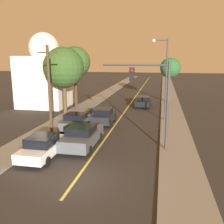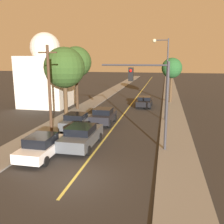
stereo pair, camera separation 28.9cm
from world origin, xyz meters
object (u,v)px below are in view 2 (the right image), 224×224
Objects in this scene: car_far_oncoming at (144,102)px; traffic_signal_mast at (151,91)px; tree_left_near at (64,68)px; car_near_lane_front at (82,136)px; car_outer_lane_front at (42,146)px; streetlamp_right at (164,70)px; tree_left_far at (76,62)px; tree_right_near at (172,68)px; car_near_lane_second at (103,116)px; utility_pole_left at (49,88)px; car_outer_lane_second at (77,121)px; domed_building_left at (47,75)px.

car_far_oncoming is 16.03m from traffic_signal_mast.
car_near_lane_front is at bearing -61.75° from tree_left_near.
tree_left_near reaches higher than car_outer_lane_front.
tree_left_near is (-8.16, -6.61, 4.53)m from car_far_oncoming.
streetlamp_right is 1.06× the size of tree_left_far.
car_far_oncoming is at bearing -131.92° from tree_right_near.
car_near_lane_front is 11.55m from tree_left_near.
car_near_lane_second is at bearing 71.96° from car_far_oncoming.
tree_left_far is at bearing 111.21° from car_near_lane_front.
car_near_lane_second is at bearing -115.95° from tree_right_near.
traffic_signal_mast is 15.51m from tree_left_far.
streetlamp_right is at bearing 108.56° from car_far_oncoming.
traffic_signal_mast is at bearing -94.88° from tree_right_near.
tree_right_near is (8.34, 22.06, 4.11)m from car_outer_lane_front.
car_near_lane_front is 1.10× the size of car_outer_lane_front.
tree_left_far is (-4.84, 12.47, 4.94)m from car_near_lane_front.
tree_right_near is (11.52, 10.35, -0.38)m from tree_left_near.
car_near_lane_front is at bearing -37.12° from utility_pole_left.
tree_right_near is (0.99, 10.79, -0.28)m from streetlamp_right.
traffic_signal_mast is at bearing -51.31° from car_near_lane_second.
car_far_oncoming is (4.98, 11.90, -0.07)m from car_outer_lane_second.
utility_pole_left is at bearing 142.88° from car_near_lane_front.
car_near_lane_front is 21.17m from tree_right_near.
tree_left_near is at bearing 120.99° from car_outer_lane_second.
car_far_oncoming is 0.42× the size of domed_building_left.
car_outer_lane_front is 23.94m from tree_right_near.
car_near_lane_second is at bearing 90.00° from car_near_lane_front.
traffic_signal_mast is 0.63× the size of domed_building_left.
tree_left_near is 1.18× the size of tree_right_near.
traffic_signal_mast is at bearing -43.56° from domed_building_left.
streetlamp_right reaches higher than tree_right_near.
traffic_signal_mast is at bearing -94.41° from streetlamp_right.
car_far_oncoming is 8.66m from streetlamp_right.
domed_building_left is at bearing 124.07° from car_near_lane_front.
car_outer_lane_front is 0.46× the size of domed_building_left.
car_far_oncoming is at bearing 62.90° from utility_pole_left.
streetlamp_right reaches higher than car_outer_lane_second.
car_outer_lane_front is 15.88m from tree_left_far.
utility_pole_left reaches higher than car_far_oncoming.
car_near_lane_front is 1.22× the size of car_outer_lane_second.
car_near_lane_second is at bearing 51.50° from car_outer_lane_second.
domed_building_left reaches higher than car_outer_lane_front.
utility_pole_left reaches higher than car_outer_lane_second.
traffic_signal_mast is (4.82, 0.45, 3.32)m from car_near_lane_front.
tree_left_far is 13.48m from tree_right_near.
car_outer_lane_front reaches higher than car_far_oncoming.
tree_left_far reaches higher than car_outer_lane_front.
utility_pole_left is at bearing -78.18° from tree_left_near.
streetlamp_right is 15.90m from domed_building_left.
tree_left_near is (-5.05, 9.41, 4.41)m from car_near_lane_front.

